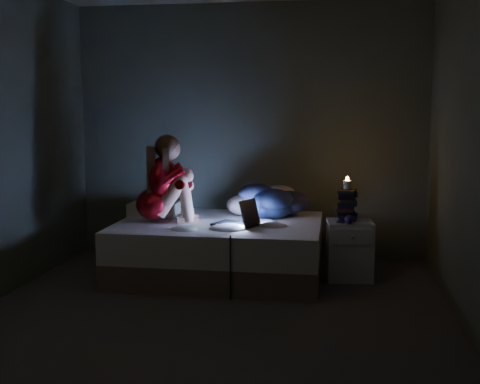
% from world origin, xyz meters
% --- Properties ---
extents(floor, '(3.60, 3.80, 0.02)m').
position_xyz_m(floor, '(0.00, 0.00, -0.01)').
color(floor, '#43403F').
rests_on(floor, ground).
extents(wall_back, '(3.60, 0.02, 2.60)m').
position_xyz_m(wall_back, '(0.00, 1.91, 1.30)').
color(wall_back, '#424834').
rests_on(wall_back, ground).
extents(wall_front, '(3.60, 0.02, 2.60)m').
position_xyz_m(wall_front, '(0.00, -1.91, 1.30)').
color(wall_front, '#424834').
rests_on(wall_front, ground).
extents(wall_right, '(0.02, 3.80, 2.60)m').
position_xyz_m(wall_right, '(1.81, 0.00, 1.30)').
color(wall_right, '#424834').
rests_on(wall_right, ground).
extents(bed, '(1.85, 1.38, 0.51)m').
position_xyz_m(bed, '(-0.16, 1.10, 0.25)').
color(bed, silver).
rests_on(bed, ground).
extents(pillow, '(0.45, 0.32, 0.13)m').
position_xyz_m(pillow, '(-0.84, 1.29, 0.57)').
color(pillow, silver).
rests_on(pillow, bed).
extents(woman, '(0.57, 0.44, 0.80)m').
position_xyz_m(woman, '(-0.73, 0.96, 0.91)').
color(woman, '#8C0000').
rests_on(woman, bed).
extents(laptop, '(0.44, 0.39, 0.26)m').
position_xyz_m(laptop, '(0.01, 0.92, 0.64)').
color(laptop, black).
rests_on(laptop, bed).
extents(clothes_pile, '(0.64, 0.54, 0.34)m').
position_xyz_m(clothes_pile, '(0.24, 1.39, 0.68)').
color(clothes_pile, '#18243E').
rests_on(clothes_pile, bed).
extents(nightstand, '(0.43, 0.39, 0.53)m').
position_xyz_m(nightstand, '(1.03, 1.17, 0.27)').
color(nightstand, silver).
rests_on(nightstand, ground).
extents(book_stack, '(0.19, 0.25, 0.30)m').
position_xyz_m(book_stack, '(1.00, 1.22, 0.68)').
color(book_stack, black).
rests_on(book_stack, nightstand).
extents(candle, '(0.07, 0.07, 0.08)m').
position_xyz_m(candle, '(1.00, 1.22, 0.87)').
color(candle, beige).
rests_on(candle, book_stack).
extents(phone, '(0.11, 0.15, 0.01)m').
position_xyz_m(phone, '(0.95, 1.13, 0.54)').
color(phone, black).
rests_on(phone, nightstand).
extents(blue_orb, '(0.08, 0.08, 0.08)m').
position_xyz_m(blue_orb, '(1.00, 1.03, 0.57)').
color(blue_orb, navy).
rests_on(blue_orb, nightstand).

